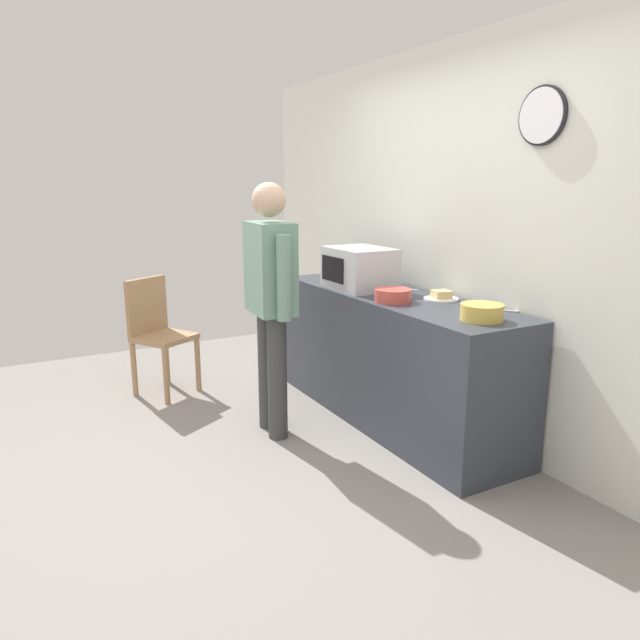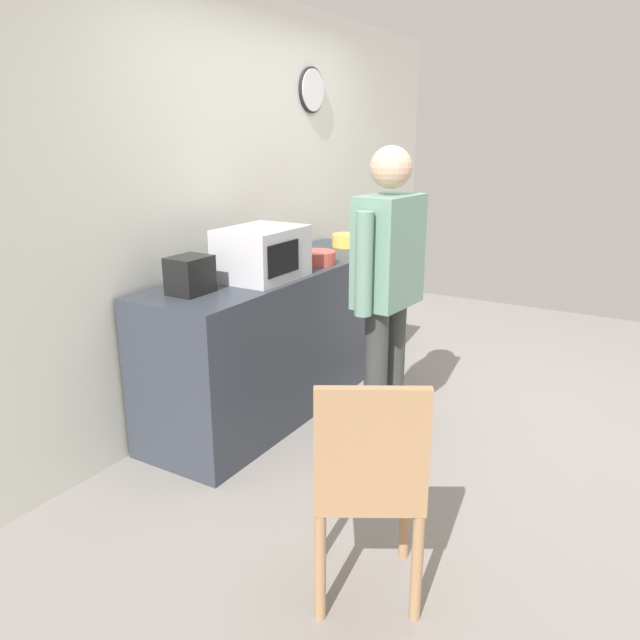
% 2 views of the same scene
% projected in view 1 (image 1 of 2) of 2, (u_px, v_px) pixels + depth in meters
% --- Properties ---
extents(ground_plane, '(6.00, 6.00, 0.00)m').
position_uv_depth(ground_plane, '(246.00, 471.00, 3.51)').
color(ground_plane, gray).
extents(back_wall, '(5.40, 0.13, 2.60)m').
position_uv_depth(back_wall, '(462.00, 241.00, 3.96)').
color(back_wall, silver).
rests_on(back_wall, ground_plane).
extents(kitchen_counter, '(2.19, 0.62, 0.93)m').
position_uv_depth(kitchen_counter, '(392.00, 359.00, 4.18)').
color(kitchen_counter, '#333842').
rests_on(kitchen_counter, ground_plane).
extents(microwave, '(0.50, 0.39, 0.30)m').
position_uv_depth(microwave, '(359.00, 268.00, 4.28)').
color(microwave, silver).
rests_on(microwave, kitchen_counter).
extents(sandwich_plate, '(0.23, 0.23, 0.07)m').
position_uv_depth(sandwich_plate, '(441.00, 297.00, 3.89)').
color(sandwich_plate, white).
rests_on(sandwich_plate, kitchen_counter).
extents(salad_bowl, '(0.24, 0.24, 0.09)m').
position_uv_depth(salad_bowl, '(482.00, 312.00, 3.32)').
color(salad_bowl, gold).
rests_on(salad_bowl, kitchen_counter).
extents(cereal_bowl, '(0.24, 0.24, 0.08)m').
position_uv_depth(cereal_bowl, '(393.00, 295.00, 3.83)').
color(cereal_bowl, '#C64C42').
rests_on(cereal_bowl, kitchen_counter).
extents(toaster, '(0.22, 0.18, 0.20)m').
position_uv_depth(toaster, '(340.00, 266.00, 4.76)').
color(toaster, black).
rests_on(toaster, kitchen_counter).
extents(fork_utensil, '(0.15, 0.11, 0.01)m').
position_uv_depth(fork_utensil, '(407.00, 290.00, 4.25)').
color(fork_utensil, silver).
rests_on(fork_utensil, kitchen_counter).
extents(spoon_utensil, '(0.15, 0.11, 0.01)m').
position_uv_depth(spoon_utensil, '(504.00, 310.00, 3.56)').
color(spoon_utensil, silver).
rests_on(spoon_utensil, kitchen_counter).
extents(person_standing, '(0.59, 0.27, 1.69)m').
position_uv_depth(person_standing, '(271.00, 291.00, 3.85)').
color(person_standing, '#393B3A').
rests_on(person_standing, ground_plane).
extents(wooden_chair, '(0.55, 0.55, 0.94)m').
position_uv_depth(wooden_chair, '(157.00, 330.00, 4.74)').
color(wooden_chair, '#A87F56').
rests_on(wooden_chair, ground_plane).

